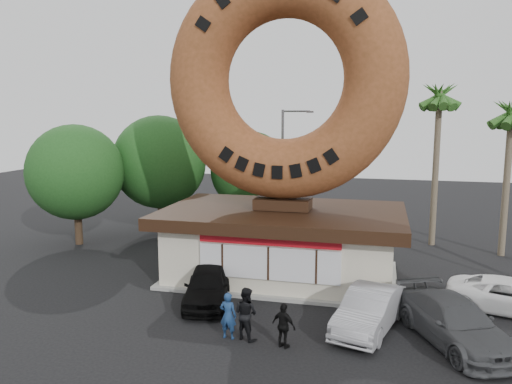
{
  "coord_description": "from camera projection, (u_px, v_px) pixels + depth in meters",
  "views": [
    {
      "loc": [
        4.38,
        -16.62,
        7.68
      ],
      "look_at": [
        -0.8,
        4.0,
        4.37
      ],
      "focal_mm": 35.0,
      "sensor_mm": 36.0,
      "label": 1
    }
  ],
  "objects": [
    {
      "name": "tree_west",
      "position": [
        160.0,
        162.0,
        32.2
      ],
      "size": [
        6.0,
        6.0,
        7.65
      ],
      "color": "#473321",
      "rests_on": "ground"
    },
    {
      "name": "person_center",
      "position": [
        246.0,
        313.0,
        17.14
      ],
      "size": [
        1.1,
        1.01,
        1.84
      ],
      "primitive_type": "imported",
      "rotation": [
        0.0,
        0.0,
        2.71
      ],
      "color": "black",
      "rests_on": "ground"
    },
    {
      "name": "palm_far",
      "position": [
        511.0,
        118.0,
        26.34
      ],
      "size": [
        2.6,
        2.6,
        8.75
      ],
      "color": "#726651",
      "rests_on": "ground"
    },
    {
      "name": "car_white",
      "position": [
        511.0,
        296.0,
        19.48
      ],
      "size": [
        5.12,
        3.24,
        1.32
      ],
      "primitive_type": "imported",
      "rotation": [
        0.0,
        0.0,
        1.33
      ],
      "color": "white",
      "rests_on": "ground"
    },
    {
      "name": "car_silver",
      "position": [
        369.0,
        310.0,
        17.92
      ],
      "size": [
        2.7,
        4.76,
        1.49
      ],
      "primitive_type": "imported",
      "rotation": [
        0.0,
        0.0,
        -0.26
      ],
      "color": "#A0A0A5",
      "rests_on": "ground"
    },
    {
      "name": "street_lamp",
      "position": [
        285.0,
        163.0,
        33.25
      ],
      "size": [
        2.11,
        0.2,
        8.0
      ],
      "color": "#59595E",
      "rests_on": "ground"
    },
    {
      "name": "person_right",
      "position": [
        284.0,
        326.0,
        16.5
      ],
      "size": [
        0.97,
        0.71,
        1.54
      ],
      "primitive_type": "imported",
      "rotation": [
        0.0,
        0.0,
        2.72
      ],
      "color": "black",
      "rests_on": "ground"
    },
    {
      "name": "palm_near",
      "position": [
        439.0,
        102.0,
        28.48
      ],
      "size": [
        2.6,
        2.6,
        9.75
      ],
      "color": "#726651",
      "rests_on": "ground"
    },
    {
      "name": "giant_donut",
      "position": [
        284.0,
        80.0,
        22.49
      ],
      "size": [
        10.89,
        2.77,
        10.89
      ],
      "primitive_type": "torus",
      "rotation": [
        1.57,
        0.0,
        0.0
      ],
      "color": "brown",
      "rests_on": "donut_shop"
    },
    {
      "name": "ground",
      "position": [
        251.0,
        328.0,
        18.16
      ],
      "size": [
        90.0,
        90.0,
        0.0
      ],
      "primitive_type": "plane",
      "color": "black",
      "rests_on": "ground"
    },
    {
      "name": "donut_shop",
      "position": [
        283.0,
        241.0,
        23.63
      ],
      "size": [
        11.2,
        7.2,
        3.8
      ],
      "color": "beige",
      "rests_on": "ground"
    },
    {
      "name": "person_left",
      "position": [
        228.0,
        315.0,
        17.19
      ],
      "size": [
        0.63,
        0.44,
        1.65
      ],
      "primitive_type": "imported",
      "rotation": [
        0.0,
        0.0,
        3.06
      ],
      "color": "navy",
      "rests_on": "ground"
    },
    {
      "name": "car_grey",
      "position": [
        455.0,
        322.0,
        16.82
      ],
      "size": [
        4.13,
        5.59,
        1.51
      ],
      "primitive_type": "imported",
      "rotation": [
        0.0,
        0.0,
        0.44
      ],
      "color": "#4D4E51",
      "rests_on": "ground"
    },
    {
      "name": "tree_far",
      "position": [
        75.0,
        172.0,
        29.26
      ],
      "size": [
        5.6,
        5.6,
        7.14
      ],
      "color": "#473321",
      "rests_on": "ground"
    },
    {
      "name": "car_black",
      "position": [
        207.0,
        286.0,
        20.43
      ],
      "size": [
        2.74,
        4.64,
        1.48
      ],
      "primitive_type": "imported",
      "rotation": [
        0.0,
        0.0,
        0.24
      ],
      "color": "black",
      "rests_on": "ground"
    },
    {
      "name": "tree_mid",
      "position": [
        250.0,
        171.0,
        32.88
      ],
      "size": [
        5.2,
        5.2,
        6.63
      ],
      "color": "#473321",
      "rests_on": "ground"
    }
  ]
}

